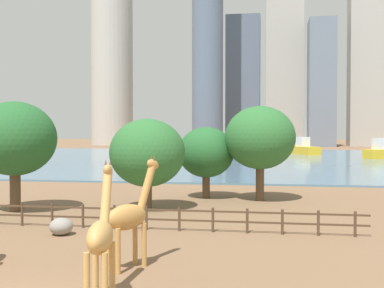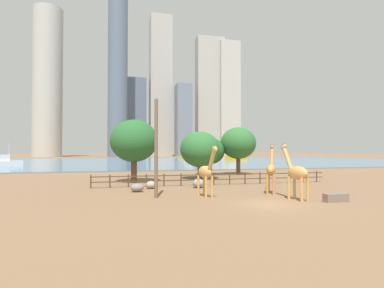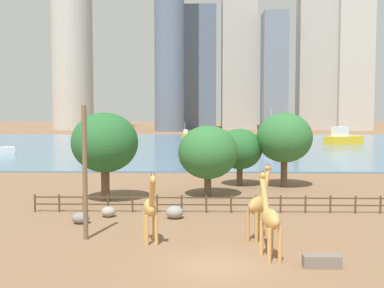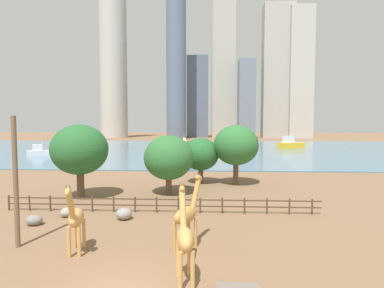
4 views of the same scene
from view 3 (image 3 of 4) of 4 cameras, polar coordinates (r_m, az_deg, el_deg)
name	(u,v)px [view 3 (image 3 of 4)]	position (r m, az deg, el deg)	size (l,w,h in m)	color
ground_plane	(206,145)	(103.06, 1.64, -0.11)	(400.00, 400.00, 0.00)	brown
harbor_water	(206,146)	(100.06, 1.65, -0.18)	(180.00, 86.00, 0.20)	slate
giraffe_tall	(259,204)	(28.39, 7.91, -7.11)	(1.90, 2.58, 4.38)	#C18C47
giraffe_companion	(151,208)	(27.39, -4.93, -7.55)	(1.12, 2.97, 4.24)	tan
giraffe_young	(270,218)	(24.87, 9.20, -8.66)	(1.08, 2.95, 4.38)	tan
utility_pole	(85,173)	(28.47, -12.58, -3.35)	(0.28, 0.28, 7.79)	brown
boulder_near_fence	(81,218)	(33.04, -13.04, -8.54)	(1.17, 0.99, 0.74)	gray
boulder_by_pole	(108,212)	(34.67, -9.89, -7.90)	(1.00, 0.98, 0.73)	gray
boulder_small	(175,212)	(33.67, -2.08, -8.08)	(1.21, 1.18, 0.88)	gray
feeding_trough	(322,261)	(24.42, 15.14, -13.28)	(1.80, 0.60, 0.60)	#72665B
enclosure_fence	(209,203)	(35.44, 1.99, -6.95)	(26.12, 0.14, 1.30)	#4C3826
tree_left_large	(105,143)	(40.11, -10.29, 0.14)	(5.47, 5.47, 7.31)	brown
tree_center_broad	(208,152)	(41.51, 1.89, -1.01)	(5.14, 5.14, 6.18)	brown
tree_right_tall	(240,149)	(47.78, 5.68, -0.62)	(4.46, 4.46, 5.66)	brown
tree_left_small	(284,138)	(47.44, 10.90, 0.72)	(5.38, 5.38, 7.26)	brown
boat_ferry	(343,138)	(107.60, 17.45, 0.67)	(9.01, 6.62, 7.69)	gold
boat_tug	(269,135)	(117.99, 9.16, 1.09)	(6.43, 9.03, 7.69)	gold
boat_barge	(185,134)	(133.18, -0.82, 1.21)	(2.38, 4.57, 3.91)	gold
skyline_tower_needle	(200,68)	(192.19, 0.95, 8.99)	(12.55, 10.43, 47.94)	slate
skyline_block_central	(169,2)	(172.26, -2.73, 16.51)	(10.30, 10.30, 89.25)	slate
skyline_tower_glass	(321,30)	(190.12, 15.07, 12.88)	(17.03, 8.62, 74.15)	#ADA89E
skyline_block_left	(354,33)	(191.15, 18.63, 12.36)	(12.67, 10.63, 71.49)	#B7B2A8
skyline_block_right	(274,72)	(177.91, 9.72, 8.41)	(8.69, 10.87, 42.30)	slate
skyline_tower_short	(239,17)	(192.91, 5.59, 14.71)	(13.06, 14.70, 86.37)	#ADA89E
skyline_block_wide	(72,20)	(192.80, -14.08, 14.05)	(15.52, 15.52, 82.63)	#B7B2A8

